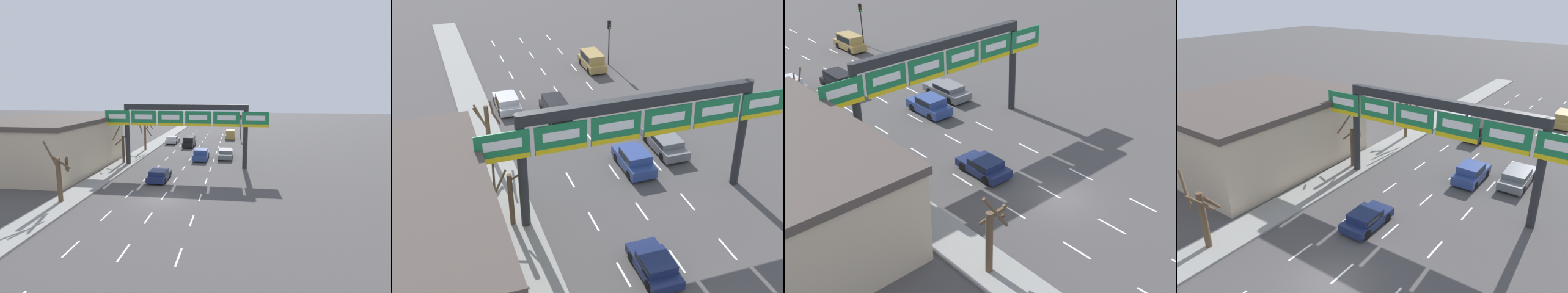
{
  "view_description": "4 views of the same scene",
  "coord_description": "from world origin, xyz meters",
  "views": [
    {
      "loc": [
        6.48,
        -24.73,
        9.39
      ],
      "look_at": [
        1.32,
        12.12,
        2.56
      ],
      "focal_mm": 28.0,
      "sensor_mm": 36.0,
      "label": 1
    },
    {
      "loc": [
        -12.44,
        -14.63,
        21.33
      ],
      "look_at": [
        -1.72,
        16.78,
        2.0
      ],
      "focal_mm": 50.0,
      "sensor_mm": 36.0,
      "label": 2
    },
    {
      "loc": [
        -23.43,
        -18.21,
        19.99
      ],
      "look_at": [
        -1.77,
        5.85,
        2.1
      ],
      "focal_mm": 50.0,
      "sensor_mm": 36.0,
      "label": 3
    },
    {
      "loc": [
        11.34,
        -11.93,
        14.99
      ],
      "look_at": [
        -2.4,
        7.31,
        5.09
      ],
      "focal_mm": 35.0,
      "sensor_mm": 36.0,
      "label": 4
    }
  ],
  "objects": [
    {
      "name": "ground_plane",
      "position": [
        0.0,
        0.0,
        0.0
      ],
      "size": [
        220.0,
        220.0,
        0.0
      ],
      "primitive_type": "plane",
      "color": "#474444"
    },
    {
      "name": "sidewalk_left",
      "position": [
        -8.0,
        0.0,
        0.07
      ],
      "size": [
        2.8,
        110.0,
        0.15
      ],
      "color": "gray",
      "rests_on": "ground_plane"
    },
    {
      "name": "lane_dashes",
      "position": [
        -0.0,
        13.5,
        0.01
      ],
      "size": [
        6.72,
        67.0,
        0.01
      ],
      "color": "white",
      "rests_on": "ground_plane"
    },
    {
      "name": "sign_gantry",
      "position": [
        0.0,
        11.92,
        5.86
      ],
      "size": [
        20.13,
        0.7,
        7.76
      ],
      "color": "#232628",
      "rests_on": "ground_plane"
    },
    {
      "name": "building_near",
      "position": [
        -16.37,
        8.73,
        3.05
      ],
      "size": [
        13.41,
        16.19,
        6.07
      ],
      "color": "#C6B293",
      "rests_on": "ground_plane"
    },
    {
      "name": "car_navy",
      "position": [
        -1.65,
        5.57,
        0.65
      ],
      "size": [
        1.89,
        3.92,
        1.2
      ],
      "color": "#19234C",
      "rests_on": "ground_plane"
    },
    {
      "name": "car_blue",
      "position": [
        1.54,
        15.94,
        0.81
      ],
      "size": [
        1.94,
        4.17,
        1.53
      ],
      "color": "navy",
      "rests_on": "ground_plane"
    },
    {
      "name": "car_grey",
      "position": [
        4.84,
        17.62,
        0.7
      ],
      "size": [
        1.98,
        4.77,
        1.29
      ],
      "color": "slate",
      "rests_on": "ground_plane"
    },
    {
      "name": "suv_gold",
      "position": [
        5.03,
        35.17,
        0.97
      ],
      "size": [
        1.82,
        4.34,
        1.76
      ],
      "color": "#A88947",
      "rests_on": "ground_plane"
    },
    {
      "name": "car_silver",
      "position": [
        -5.19,
        28.64,
        0.7
      ],
      "size": [
        1.92,
        4.11,
        1.29
      ],
      "color": "#B7B7BC",
      "rests_on": "ground_plane"
    },
    {
      "name": "suv_black",
      "position": [
        -1.64,
        25.61,
        0.97
      ],
      "size": [
        1.84,
        4.26,
        1.75
      ],
      "color": "black",
      "rests_on": "ground_plane"
    },
    {
      "name": "tree_bare_closest",
      "position": [
        -7.93,
        21.16,
        2.64
      ],
      "size": [
        2.1,
        1.8,
        5.05
      ],
      "color": "brown",
      "rests_on": "sidewalk_left"
    },
    {
      "name": "tree_bare_second",
      "position": [
        -8.25,
        12.4,
        2.33
      ],
      "size": [
        2.11,
        1.87,
        4.75
      ],
      "color": "brown",
      "rests_on": "sidewalk_left"
    },
    {
      "name": "tree_bare_third",
      "position": [
        -8.11,
        -2.05,
        2.53
      ],
      "size": [
        1.99,
        2.07,
        5.26
      ],
      "color": "brown",
      "rests_on": "sidewalk_left"
    }
  ]
}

